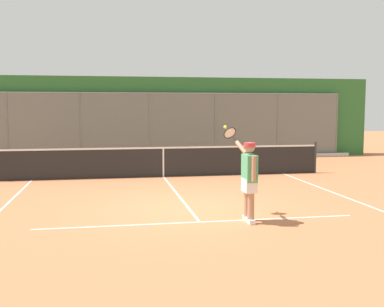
{
  "coord_description": "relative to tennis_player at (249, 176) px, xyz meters",
  "views": [
    {
      "loc": [
        1.72,
        10.0,
        2.23
      ],
      "look_at": [
        -0.38,
        -1.64,
        1.05
      ],
      "focal_mm": 43.47,
      "sensor_mm": 36.0,
      "label": 1
    }
  ],
  "objects": [
    {
      "name": "fence_backdrop",
      "position": [
        0.94,
        -11.85,
        0.85
      ],
      "size": [
        20.18,
        1.37,
        3.53
      ],
      "color": "slate",
      "rests_on": "ground"
    },
    {
      "name": "court_line_markings",
      "position": [
        0.94,
        0.1,
        -0.9
      ],
      "size": [
        8.17,
        11.03,
        0.01
      ],
      "color": "white",
      "rests_on": "ground"
    },
    {
      "name": "tennis_net",
      "position": [
        0.94,
        -6.19,
        -0.41
      ],
      "size": [
        10.5,
        0.09,
        1.07
      ],
      "color": "#2D2D2D",
      "rests_on": "ground"
    },
    {
      "name": "ground_plane",
      "position": [
        0.94,
        -1.44,
        -0.9
      ],
      "size": [
        60.0,
        60.0,
        0.0
      ],
      "primitive_type": "plane",
      "color": "#B76B42"
    },
    {
      "name": "tennis_player",
      "position": [
        0.0,
        0.0,
        0.0
      ],
      "size": [
        0.46,
        1.34,
        1.85
      ],
      "rotation": [
        0.0,
        0.0,
        -1.58
      ],
      "color": "silver",
      "rests_on": "ground"
    }
  ]
}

